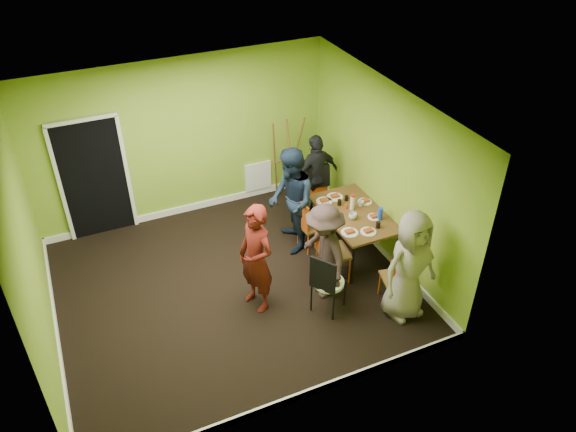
# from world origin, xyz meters

# --- Properties ---
(ground) EXTENTS (5.00, 5.00, 0.00)m
(ground) POSITION_xyz_m (0.00, 0.00, 0.00)
(ground) COLOR black
(ground) RESTS_ON ground
(room_walls) EXTENTS (5.04, 4.54, 2.82)m
(room_walls) POSITION_xyz_m (-0.02, 0.04, 0.99)
(room_walls) COLOR #78A42A
(room_walls) RESTS_ON ground
(dining_table) EXTENTS (0.90, 1.50, 0.75)m
(dining_table) POSITION_xyz_m (2.05, 0.04, 0.70)
(dining_table) COLOR black
(dining_table) RESTS_ON ground
(chair_left_far) EXTENTS (0.41, 0.41, 0.91)m
(chair_left_far) POSITION_xyz_m (1.43, 0.39, 0.51)
(chair_left_far) COLOR #E05615
(chair_left_far) RESTS_ON ground
(chair_left_near) EXTENTS (0.48, 0.48, 1.07)m
(chair_left_near) POSITION_xyz_m (1.37, -0.42, 0.60)
(chair_left_near) COLOR #E05615
(chair_left_near) RESTS_ON ground
(chair_back_end) EXTENTS (0.45, 0.51, 0.98)m
(chair_back_end) POSITION_xyz_m (2.00, 1.17, 0.69)
(chair_back_end) COLOR #E05615
(chair_back_end) RESTS_ON ground
(chair_front_end) EXTENTS (0.44, 0.44, 0.90)m
(chair_front_end) POSITION_xyz_m (2.02, -1.29, 0.50)
(chair_front_end) COLOR #E05615
(chair_front_end) RESTS_ON ground
(chair_bentwood) EXTENTS (0.54, 0.53, 0.99)m
(chair_bentwood) POSITION_xyz_m (1.04, -1.01, 0.55)
(chair_bentwood) COLOR black
(chair_bentwood) RESTS_ON ground
(easel) EXTENTS (0.63, 0.59, 1.57)m
(easel) POSITION_xyz_m (1.77, 1.99, 0.78)
(easel) COLOR brown
(easel) RESTS_ON ground
(plate_near_left) EXTENTS (0.26, 0.26, 0.01)m
(plate_near_left) POSITION_xyz_m (1.77, 0.50, 0.76)
(plate_near_left) COLOR white
(plate_near_left) RESTS_ON dining_table
(plate_near_right) EXTENTS (0.26, 0.26, 0.01)m
(plate_near_right) POSITION_xyz_m (1.73, -0.40, 0.76)
(plate_near_right) COLOR white
(plate_near_right) RESTS_ON dining_table
(plate_far_back) EXTENTS (0.26, 0.26, 0.01)m
(plate_far_back) POSITION_xyz_m (1.98, 0.54, 0.76)
(plate_far_back) COLOR white
(plate_far_back) RESTS_ON dining_table
(plate_far_front) EXTENTS (0.24, 0.24, 0.01)m
(plate_far_front) POSITION_xyz_m (1.99, -0.49, 0.76)
(plate_far_front) COLOR white
(plate_far_front) RESTS_ON dining_table
(plate_wall_back) EXTENTS (0.22, 0.22, 0.01)m
(plate_wall_back) POSITION_xyz_m (2.35, 0.22, 0.76)
(plate_wall_back) COLOR white
(plate_wall_back) RESTS_ON dining_table
(plate_wall_front) EXTENTS (0.21, 0.21, 0.01)m
(plate_wall_front) POSITION_xyz_m (2.27, -0.20, 0.76)
(plate_wall_front) COLOR white
(plate_wall_front) RESTS_ON dining_table
(thermos) EXTENTS (0.07, 0.07, 0.23)m
(thermos) POSITION_xyz_m (2.07, 0.14, 0.87)
(thermos) COLOR white
(thermos) RESTS_ON dining_table
(blue_bottle) EXTENTS (0.08, 0.08, 0.20)m
(blue_bottle) POSITION_xyz_m (2.32, -0.28, 0.85)
(blue_bottle) COLOR blue
(blue_bottle) RESTS_ON dining_table
(orange_bottle) EXTENTS (0.04, 0.04, 0.08)m
(orange_bottle) POSITION_xyz_m (1.99, 0.19, 0.79)
(orange_bottle) COLOR #E05615
(orange_bottle) RESTS_ON dining_table
(glass_mid) EXTENTS (0.06, 0.06, 0.10)m
(glass_mid) POSITION_xyz_m (1.94, 0.32, 0.80)
(glass_mid) COLOR black
(glass_mid) RESTS_ON dining_table
(glass_back) EXTENTS (0.06, 0.06, 0.09)m
(glass_back) POSITION_xyz_m (2.11, 0.39, 0.79)
(glass_back) COLOR black
(glass_back) RESTS_ON dining_table
(glass_front) EXTENTS (0.07, 0.07, 0.10)m
(glass_front) POSITION_xyz_m (2.18, -0.46, 0.80)
(glass_front) COLOR black
(glass_front) RESTS_ON dining_table
(cup_a) EXTENTS (0.12, 0.12, 0.10)m
(cup_a) POSITION_xyz_m (1.95, -0.10, 0.80)
(cup_a) COLOR white
(cup_a) RESTS_ON dining_table
(cup_b) EXTENTS (0.09, 0.09, 0.09)m
(cup_b) POSITION_xyz_m (2.23, 0.15, 0.79)
(cup_b) COLOR white
(cup_b) RESTS_ON dining_table
(person_standing) EXTENTS (0.57, 0.70, 1.66)m
(person_standing) POSITION_xyz_m (0.22, -0.50, 0.83)
(person_standing) COLOR #53130E
(person_standing) RESTS_ON ground
(person_left_far) EXTENTS (0.83, 0.97, 1.76)m
(person_left_far) POSITION_xyz_m (1.21, 0.55, 0.88)
(person_left_far) COLOR black
(person_left_far) RESTS_ON ground
(person_left_near) EXTENTS (0.59, 0.99, 1.51)m
(person_left_near) POSITION_xyz_m (1.17, -0.65, 0.76)
(person_left_near) COLOR #2F221F
(person_left_near) RESTS_ON ground
(person_back_end) EXTENTS (0.94, 0.53, 1.51)m
(person_back_end) POSITION_xyz_m (2.01, 1.28, 0.76)
(person_back_end) COLOR black
(person_back_end) RESTS_ON ground
(person_front_end) EXTENTS (0.87, 0.62, 1.67)m
(person_front_end) POSITION_xyz_m (2.03, -1.47, 0.84)
(person_front_end) COLOR gray
(person_front_end) RESTS_ON ground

